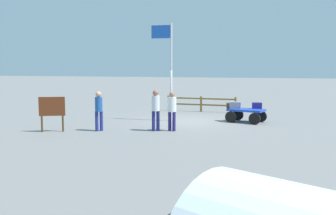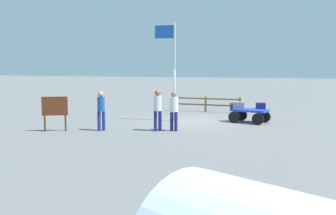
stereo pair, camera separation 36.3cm
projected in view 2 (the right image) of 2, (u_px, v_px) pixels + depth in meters
name	position (u px, v px, depth m)	size (l,w,h in m)	color
ground_plane	(196.00, 121.00, 19.39)	(120.00, 120.00, 0.00)	slate
luggage_cart	(249.00, 113.00, 18.88)	(1.99, 1.55, 0.65)	blue
suitcase_navy	(236.00, 106.00, 19.22)	(0.65, 0.46, 0.26)	#3B381A
suitcase_tan	(239.00, 105.00, 19.04)	(0.55, 0.31, 0.33)	gray
suitcase_dark	(261.00, 106.00, 19.04)	(0.49, 0.38, 0.29)	navy
worker_lead	(174.00, 108.00, 16.48)	(0.45, 0.45, 1.67)	navy
worker_trailing	(101.00, 108.00, 16.56)	(0.44, 0.44, 1.69)	navy
worker_supervisor	(158.00, 107.00, 16.49)	(0.46, 0.46, 1.75)	navy
flagpole	(172.00, 61.00, 19.21)	(1.06, 0.10, 4.81)	silver
signboard	(55.00, 109.00, 16.41)	(1.01, 0.46, 1.47)	#4C3319
wooden_fence	(206.00, 103.00, 23.08)	(4.18, 0.42, 0.92)	brown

